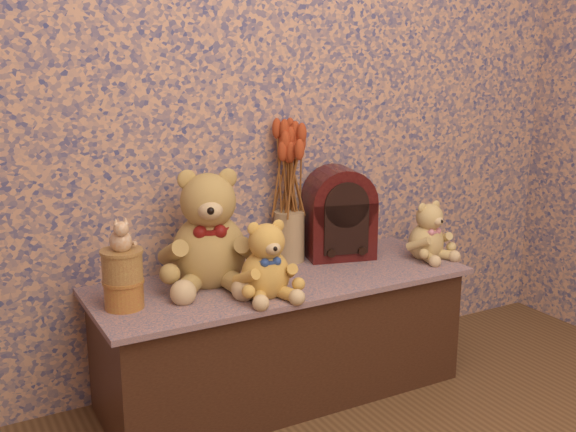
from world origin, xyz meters
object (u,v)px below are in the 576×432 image
Objects in this scene: teddy_medium at (265,256)px; cat_figurine at (120,233)px; ceramic_vase at (289,236)px; teddy_large at (208,223)px; cathedral_radio at (339,212)px; teddy_small at (427,228)px; biscuit_tin_lower at (124,294)px.

cat_figurine is at bearing 170.04° from teddy_medium.
teddy_medium reaches higher than ceramic_vase.
cat_figurine is at bearing -165.22° from ceramic_vase.
teddy_medium is 0.40m from ceramic_vase.
teddy_large is at bearing 22.81° from cat_figurine.
teddy_large is 0.25m from teddy_medium.
ceramic_vase is 0.74m from cat_figurine.
cathedral_radio reaches higher than ceramic_vase.
teddy_small is 0.68× the size of cathedral_radio.
ceramic_vase is at bearing 148.54° from teddy_small.
teddy_medium is at bearing -130.31° from ceramic_vase.
teddy_large reaches higher than cathedral_radio.
teddy_small reaches higher than ceramic_vase.
teddy_medium is at bearing 178.85° from teddy_small.
biscuit_tin_lower is at bearing 170.04° from teddy_medium.
teddy_medium is 2.23× the size of biscuit_tin_lower.
teddy_large is at bearing 124.12° from teddy_medium.
cathedral_radio is at bearing -11.04° from ceramic_vase.
teddy_large is 0.40m from ceramic_vase.
cat_figurine is (0.00, 0.00, 0.20)m from biscuit_tin_lower.
teddy_small reaches higher than biscuit_tin_lower.
teddy_medium is 1.14× the size of teddy_small.
cathedral_radio is 0.92m from biscuit_tin_lower.
teddy_small is 1.95× the size of biscuit_tin_lower.
teddy_medium reaches higher than biscuit_tin_lower.
biscuit_tin_lower is (-0.70, -0.19, -0.05)m from ceramic_vase.
teddy_medium is 0.47m from biscuit_tin_lower.
biscuit_tin_lower is (-0.33, -0.09, -0.17)m from teddy_large.
teddy_small is at bearing -24.33° from ceramic_vase.
cathedral_radio is at bearing 9.19° from biscuit_tin_lower.
cathedral_radio is 1.82× the size of ceramic_vase.
teddy_large is 1.58× the size of teddy_medium.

